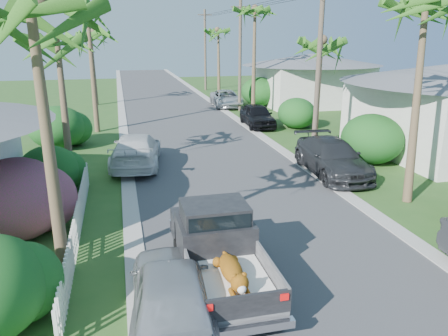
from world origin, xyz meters
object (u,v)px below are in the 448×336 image
object	(u,v)px
parked_car_rf	(257,116)
utility_pole_d	(205,50)
parked_car_ln	(171,292)
palm_l_c	(87,7)
house_right_far	(311,81)
utility_pole_b	(318,69)
pickup_truck	(217,245)
palm_r_d	(219,30)
parked_car_rd	(226,99)
palm_r_c	(255,10)
utility_pole_c	(240,56)
palm_l_a	(31,4)
parked_car_lf	(136,150)
palm_r_a	(430,0)
palm_l_d	(91,33)
parked_car_rm	(332,158)
palm_l_b	(57,38)
palm_r_b	(321,41)

from	to	relation	value
parked_car_rf	utility_pole_d	xyz separation A→B (m)	(0.60, 21.88, 3.82)
parked_car_ln	palm_l_c	world-z (taller)	palm_l_c
house_right_far	utility_pole_b	size ratio (longest dim) A/B	1.00
pickup_truck	utility_pole_d	distance (m)	41.88
palm_r_d	utility_pole_d	size ratio (longest dim) A/B	0.89
parked_car_rd	palm_r_c	size ratio (longest dim) A/B	0.55
palm_r_d	utility_pole_c	bearing A→B (deg)	-94.29
utility_pole_b	utility_pole_c	bearing A→B (deg)	90.00
palm_l_a	palm_r_c	size ratio (longest dim) A/B	0.87
parked_car_lf	palm_r_a	size ratio (longest dim) A/B	0.64
pickup_truck	parked_car_lf	world-z (taller)	pickup_truck
palm_l_c	utility_pole_b	size ratio (longest dim) A/B	1.02
palm_l_c	palm_l_d	distance (m)	12.10
parked_car_rm	utility_pole_b	bearing A→B (deg)	82.89
palm_r_c	utility_pole_d	xyz separation A→B (m)	(-0.60, 17.00, -3.51)
palm_l_a	house_right_far	bearing A→B (deg)	54.58
parked_car_rd	palm_l_d	world-z (taller)	palm_l_d
palm_l_d	utility_pole_b	world-z (taller)	utility_pole_b
parked_car_rm	house_right_far	distance (m)	21.83
parked_car_rd	palm_l_a	xyz separation A→B (m)	(-11.20, -27.30, 6.21)
parked_car_lf	palm_l_b	size ratio (longest dim) A/B	0.75
pickup_truck	utility_pole_c	bearing A→B (deg)	73.29
parked_car_rd	palm_l_d	xyz separation A→B (m)	(-11.50, 3.70, 5.72)
parked_car_lf	palm_r_b	distance (m)	11.74
pickup_truck	palm_r_d	bearing A→B (deg)	77.10
parked_car_ln	parked_car_lf	size ratio (longest dim) A/B	0.81
parked_car_rm	palm_l_a	bearing A→B (deg)	-145.73
parked_car_rm	palm_l_c	world-z (taller)	palm_l_c
parked_car_lf	palm_l_c	distance (m)	11.54
parked_car_lf	palm_r_a	world-z (taller)	palm_r_a
palm_l_c	palm_r_b	distance (m)	14.55
parked_car_ln	palm_l_a	xyz separation A→B (m)	(-2.60, 2.53, 6.16)
parked_car_rm	palm_l_b	size ratio (longest dim) A/B	0.74
parked_car_rm	house_right_far	world-z (taller)	house_right_far
palm_l_a	palm_r_b	world-z (taller)	palm_l_a
parked_car_lf	utility_pole_d	bearing A→B (deg)	-100.13
parked_car_ln	palm_r_c	bearing A→B (deg)	-106.89
pickup_truck	parked_car_rm	size ratio (longest dim) A/B	0.93
palm_l_c	utility_pole_b	bearing A→B (deg)	-37.81
parked_car_rf	parked_car_ln	size ratio (longest dim) A/B	1.02
parked_car_rd	utility_pole_d	world-z (taller)	utility_pole_d
palm_l_a	utility_pole_d	bearing A→B (deg)	73.56
parked_car_lf	utility_pole_c	xyz separation A→B (m)	(9.39, 14.83, 3.79)
palm_r_d	parked_car_ln	bearing A→B (deg)	-104.33
palm_l_d	utility_pole_d	size ratio (longest dim) A/B	0.86
house_right_far	utility_pole_d	bearing A→B (deg)	119.65
palm_l_b	utility_pole_d	size ratio (longest dim) A/B	0.82
parked_car_lf	house_right_far	xyz separation A→B (m)	(16.79, 16.83, 1.31)
parked_car_rd	parked_car_rm	bearing A→B (deg)	-87.19
parked_car_rf	house_right_far	xyz separation A→B (m)	(8.00, 8.88, 1.34)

